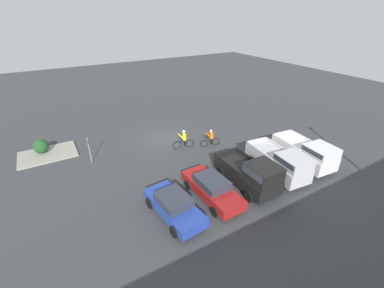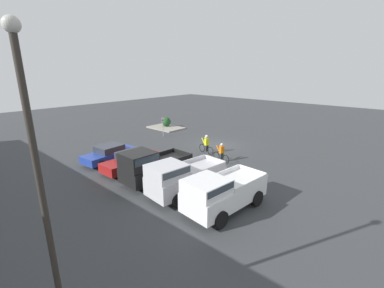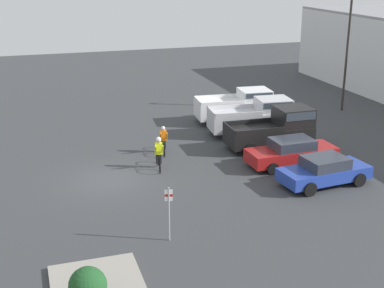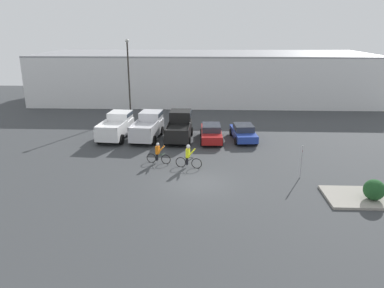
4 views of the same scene
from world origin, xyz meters
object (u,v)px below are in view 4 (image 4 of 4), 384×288
(sedan_0, at_px, (211,132))
(sedan_1, at_px, (243,132))
(pickup_truck_0, at_px, (117,126))
(pickup_truck_2, at_px, (180,126))
(pickup_truck_1, at_px, (148,126))
(cyclist_0, at_px, (188,156))
(fire_lane_sign, at_px, (302,158))
(cyclist_1, at_px, (158,153))
(shrub, at_px, (374,190))
(lamppost, at_px, (129,73))

(sedan_0, bearing_deg, sedan_1, 5.08)
(pickup_truck_0, bearing_deg, pickup_truck_2, 0.83)
(pickup_truck_1, relative_size, cyclist_0, 2.74)
(pickup_truck_1, relative_size, fire_lane_sign, 2.34)
(sedan_0, bearing_deg, cyclist_1, -123.47)
(fire_lane_sign, xyz_separation_m, shrub, (3.25, -3.46, -0.59))
(lamppost, bearing_deg, pickup_truck_1, -68.54)
(pickup_truck_0, bearing_deg, lamppost, 93.04)
(sedan_0, bearing_deg, lamppost, 135.35)
(pickup_truck_1, xyz_separation_m, fire_lane_sign, (11.35, -8.64, 0.20))
(cyclist_0, distance_m, lamppost, 17.41)
(pickup_truck_0, xyz_separation_m, cyclist_1, (4.49, -6.31, -0.35))
(pickup_truck_0, height_order, pickup_truck_2, pickup_truck_2)
(pickup_truck_2, bearing_deg, cyclist_0, -81.00)
(pickup_truck_1, relative_size, sedan_1, 1.14)
(sedan_0, relative_size, cyclist_1, 2.66)
(pickup_truck_0, bearing_deg, fire_lane_sign, -31.44)
(sedan_0, height_order, shrub, sedan_0)
(pickup_truck_0, xyz_separation_m, lamppost, (-0.44, 8.24, 3.63))
(pickup_truck_0, xyz_separation_m, pickup_truck_2, (5.58, 0.08, 0.05))
(pickup_truck_2, bearing_deg, sedan_1, -2.94)
(pickup_truck_2, relative_size, sedan_0, 1.03)
(pickup_truck_1, xyz_separation_m, pickup_truck_2, (2.77, 0.09, 0.03))
(lamppost, bearing_deg, cyclist_1, -71.28)
(pickup_truck_1, bearing_deg, pickup_truck_0, 179.86)
(pickup_truck_2, relative_size, lamppost, 0.59)
(pickup_truck_1, height_order, pickup_truck_2, pickup_truck_2)
(pickup_truck_1, bearing_deg, cyclist_0, -61.23)
(lamppost, height_order, shrub, lamppost)
(fire_lane_sign, height_order, shrub, fire_lane_sign)
(pickup_truck_2, relative_size, shrub, 4.15)
(shrub, bearing_deg, pickup_truck_0, 145.16)
(pickup_truck_2, bearing_deg, pickup_truck_0, -179.17)
(sedan_0, bearing_deg, fire_lane_sign, -54.80)
(cyclist_1, bearing_deg, shrub, -24.19)
(cyclist_0, height_order, shrub, cyclist_0)
(sedan_1, bearing_deg, cyclist_1, -137.54)
(cyclist_0, bearing_deg, shrub, -24.96)
(sedan_0, xyz_separation_m, cyclist_0, (-1.65, -6.69, 0.16))
(lamppost, relative_size, shrub, 6.99)
(pickup_truck_2, relative_size, sedan_1, 1.09)
(pickup_truck_0, height_order, pickup_truck_1, pickup_truck_1)
(pickup_truck_0, height_order, cyclist_0, pickup_truck_0)
(pickup_truck_0, distance_m, sedan_0, 8.39)
(fire_lane_sign, bearing_deg, lamppost, 130.81)
(pickup_truck_0, distance_m, pickup_truck_1, 2.81)
(pickup_truck_1, distance_m, cyclist_0, 8.14)
(pickup_truck_1, distance_m, pickup_truck_2, 2.77)
(pickup_truck_1, height_order, sedan_1, pickup_truck_1)
(lamppost, bearing_deg, pickup_truck_2, -53.60)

